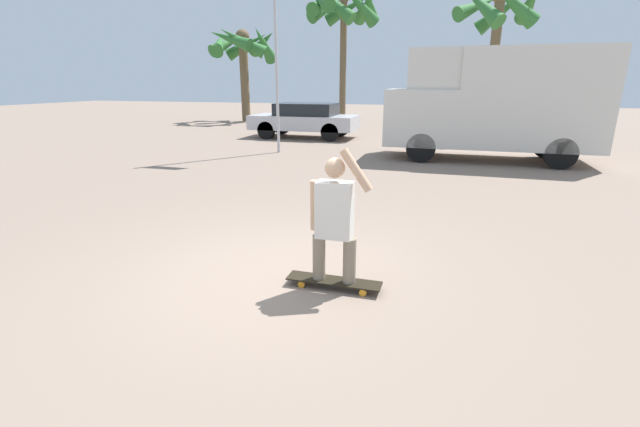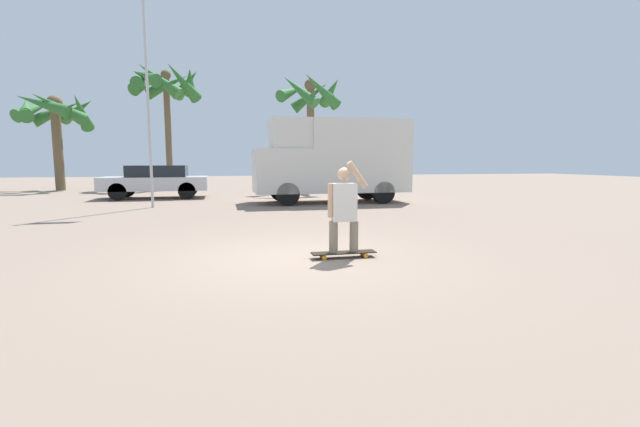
# 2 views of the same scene
# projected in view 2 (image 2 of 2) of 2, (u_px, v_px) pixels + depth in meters

# --- Properties ---
(ground_plane) EXTENTS (80.00, 80.00, 0.00)m
(ground_plane) POSITION_uv_depth(u_px,v_px,m) (292.00, 258.00, 6.83)
(ground_plane) COLOR gray
(skateboard) EXTENTS (1.05, 0.23, 0.09)m
(skateboard) POSITION_uv_depth(u_px,v_px,m) (344.00, 253.00, 6.87)
(skateboard) COLOR black
(skateboard) RESTS_ON ground_plane
(person_skateboarder) EXTENTS (0.66, 0.22, 1.46)m
(person_skateboarder) POSITION_uv_depth(u_px,v_px,m) (344.00, 206.00, 6.78)
(person_skateboarder) COLOR gray
(person_skateboarder) RESTS_ON skateboard
(camper_van) EXTENTS (5.71, 2.08, 3.06)m
(camper_van) POSITION_uv_depth(u_px,v_px,m) (334.00, 158.00, 16.01)
(camper_van) COLOR black
(camper_van) RESTS_ON ground_plane
(parked_car_silver) EXTENTS (4.24, 1.90, 1.37)m
(parked_car_silver) POSITION_uv_depth(u_px,v_px,m) (156.00, 180.00, 17.92)
(parked_car_silver) COLOR black
(parked_car_silver) RESTS_ON ground_plane
(palm_tree_near_van) EXTENTS (3.21, 3.45, 5.74)m
(palm_tree_near_van) POSITION_uv_depth(u_px,v_px,m) (311.00, 99.00, 20.89)
(palm_tree_near_van) COLOR brown
(palm_tree_near_van) RESTS_ON ground_plane
(palm_tree_center_background) EXTENTS (4.25, 4.08, 7.03)m
(palm_tree_center_background) POSITION_uv_depth(u_px,v_px,m) (165.00, 84.00, 24.33)
(palm_tree_center_background) COLOR brown
(palm_tree_center_background) RESTS_ON ground_plane
(palm_tree_far_left) EXTENTS (4.00, 4.05, 5.16)m
(palm_tree_far_left) POSITION_uv_depth(u_px,v_px,m) (55.00, 113.00, 22.36)
(palm_tree_far_left) COLOR brown
(palm_tree_far_left) RESTS_ON ground_plane
(flagpole) EXTENTS (1.14, 0.12, 7.61)m
(flagpole) POSITION_uv_depth(u_px,v_px,m) (150.00, 73.00, 13.86)
(flagpole) COLOR #B7B7BC
(flagpole) RESTS_ON ground_plane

